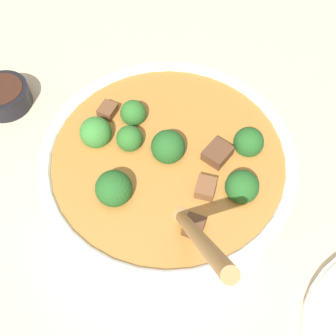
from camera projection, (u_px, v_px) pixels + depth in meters
name	position (u px, v px, depth m)	size (l,w,h in m)	color
ground_plane	(168.00, 191.00, 0.55)	(4.00, 4.00, 0.00)	#C6B293
stew_bowl	(168.00, 170.00, 0.51)	(0.35, 0.30, 0.26)	white
condiment_bowl	(4.00, 95.00, 0.62)	(0.08, 0.08, 0.03)	black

